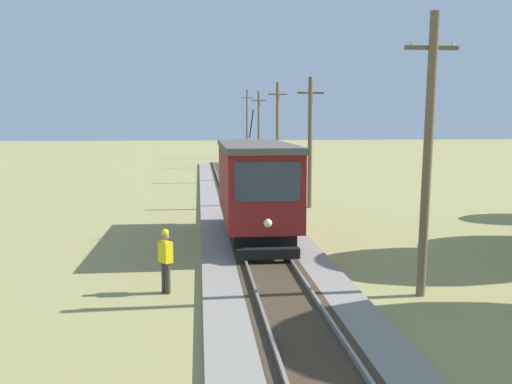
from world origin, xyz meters
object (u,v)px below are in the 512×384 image
at_px(utility_pole_distant, 259,129).
at_px(utility_pole_horizon, 247,123).
at_px(utility_pole_mid, 310,141).
at_px(red_tram, 255,185).
at_px(utility_pole_far, 277,131).
at_px(track_worker, 166,258).
at_px(utility_pole_near_tram, 428,155).

bearing_deg(utility_pole_distant, utility_pole_horizon, 90.00).
bearing_deg(utility_pole_mid, utility_pole_horizon, 90.00).
height_order(red_tram, utility_pole_far, utility_pole_far).
xyz_separation_m(utility_pole_far, track_worker, (-6.83, -27.32, -2.85)).
distance_m(utility_pole_near_tram, utility_pole_horizon, 55.31).
distance_m(utility_pole_mid, utility_pole_horizon, 39.58).
bearing_deg(utility_pole_far, utility_pole_horizon, 90.00).
distance_m(utility_pole_distant, track_worker, 41.36).
height_order(utility_pole_near_tram, track_worker, utility_pole_near_tram).
bearing_deg(utility_pole_distant, utility_pole_near_tram, -90.00).
relative_size(red_tram, utility_pole_far, 1.14).
bearing_deg(utility_pole_far, utility_pole_near_tram, -90.00).
bearing_deg(utility_pole_near_tram, utility_pole_mid, 90.00).
distance_m(red_tram, utility_pole_horizon, 48.02).
height_order(utility_pole_distant, track_worker, utility_pole_distant).
distance_m(red_tram, utility_pole_mid, 9.17).
height_order(utility_pole_far, track_worker, utility_pole_far).
relative_size(utility_pole_far, utility_pole_horizon, 0.90).
bearing_deg(utility_pole_horizon, utility_pole_far, -90.00).
bearing_deg(utility_pole_far, utility_pole_mid, -90.00).
bearing_deg(utility_pole_far, red_tram, -100.16).
xyz_separation_m(utility_pole_distant, track_worker, (-6.83, -40.70, -2.83)).
bearing_deg(utility_pole_distant, track_worker, -99.53).
bearing_deg(utility_pole_horizon, utility_pole_distant, -90.00).
relative_size(utility_pole_mid, utility_pole_distant, 0.93).
height_order(utility_pole_near_tram, utility_pole_horizon, utility_pole_horizon).
relative_size(utility_pole_near_tram, utility_pole_distant, 1.00).
xyz_separation_m(utility_pole_near_tram, utility_pole_horizon, (0.00, 55.31, 0.44)).
bearing_deg(track_worker, utility_pole_far, -142.01).
relative_size(utility_pole_distant, track_worker, 4.17).
xyz_separation_m(utility_pole_near_tram, utility_pole_far, (0.00, 28.37, 0.03)).
xyz_separation_m(utility_pole_near_tram, track_worker, (-6.83, 1.05, -2.81)).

